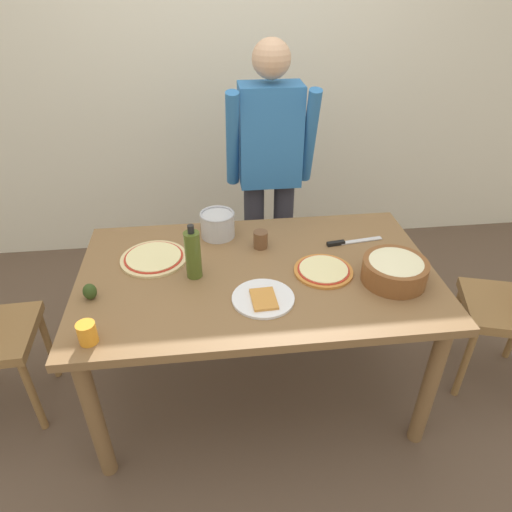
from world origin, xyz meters
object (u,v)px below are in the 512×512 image
object	(u,v)px
plate_with_slice	(263,298)
popcorn_bowl	(395,269)
steel_pot	(218,224)
dining_table	(257,287)
olive_oil_bottle	(193,254)
pizza_raw_on_board	(154,258)
cup_small_brown	(261,239)
avocado	(90,291)
chef_knife	(348,242)
pizza_cooked_on_tray	(323,270)
person_cook	(270,168)
cup_orange	(87,333)

from	to	relation	value
plate_with_slice	popcorn_bowl	world-z (taller)	popcorn_bowl
steel_pot	plate_with_slice	bearing A→B (deg)	-73.59
dining_table	olive_oil_bottle	distance (m)	0.35
pizza_raw_on_board	cup_small_brown	bearing A→B (deg)	5.88
avocado	popcorn_bowl	bearing A→B (deg)	-1.13
plate_with_slice	avocado	size ratio (longest dim) A/B	3.71
chef_knife	avocado	world-z (taller)	avocado
pizza_raw_on_board	steel_pot	world-z (taller)	steel_pot
pizza_cooked_on_tray	steel_pot	size ratio (longest dim) A/B	1.53
pizza_cooked_on_tray	steel_pot	distance (m)	0.59
cup_small_brown	chef_knife	xyz separation A→B (m)	(0.43, -0.02, -0.04)
popcorn_bowl	cup_small_brown	size ratio (longest dim) A/B	3.29
person_cook	steel_pot	world-z (taller)	person_cook
popcorn_bowl	steel_pot	size ratio (longest dim) A/B	1.61
dining_table	avocado	bearing A→B (deg)	-170.99
dining_table	pizza_cooked_on_tray	bearing A→B (deg)	-7.78
pizza_raw_on_board	cup_orange	world-z (taller)	cup_orange
olive_oil_bottle	pizza_raw_on_board	bearing A→B (deg)	141.56
plate_with_slice	chef_knife	xyz separation A→B (m)	(0.47, 0.40, -0.00)
person_cook	popcorn_bowl	distance (m)	0.99
dining_table	olive_oil_bottle	bearing A→B (deg)	179.85
cup_small_brown	chef_knife	world-z (taller)	cup_small_brown
cup_small_brown	pizza_cooked_on_tray	bearing A→B (deg)	-43.81
steel_pot	cup_small_brown	distance (m)	0.24
chef_knife	cup_orange	bearing A→B (deg)	-153.75
steel_pot	dining_table	bearing A→B (deg)	-64.56
pizza_raw_on_board	popcorn_bowl	size ratio (longest dim) A/B	1.11
cup_small_brown	popcorn_bowl	bearing A→B (deg)	-32.24
pizza_cooked_on_tray	olive_oil_bottle	distance (m)	0.59
pizza_cooked_on_tray	avocado	distance (m)	1.01
person_cook	pizza_raw_on_board	world-z (taller)	person_cook
pizza_cooked_on_tray	chef_knife	world-z (taller)	pizza_cooked_on_tray
steel_pot	cup_small_brown	xyz separation A→B (m)	(0.20, -0.13, -0.02)
dining_table	cup_orange	bearing A→B (deg)	-150.74
dining_table	steel_pot	size ratio (longest dim) A/B	9.22
dining_table	popcorn_bowl	bearing A→B (deg)	-13.33
chef_knife	popcorn_bowl	bearing A→B (deg)	-71.67
dining_table	avocado	size ratio (longest dim) A/B	22.86
person_cook	olive_oil_bottle	world-z (taller)	person_cook
pizza_raw_on_board	steel_pot	bearing A→B (deg)	31.05
popcorn_bowl	cup_orange	distance (m)	1.27
pizza_cooked_on_tray	cup_small_brown	size ratio (longest dim) A/B	3.12
dining_table	pizza_raw_on_board	world-z (taller)	pizza_raw_on_board
dining_table	plate_with_slice	distance (m)	0.23
cup_small_brown	olive_oil_bottle	bearing A→B (deg)	-147.63
person_cook	cup_orange	xyz separation A→B (m)	(-0.83, -1.13, -0.14)
popcorn_bowl	cup_small_brown	distance (m)	0.64
plate_with_slice	cup_small_brown	xyz separation A→B (m)	(0.04, 0.41, 0.03)
dining_table	avocado	xyz separation A→B (m)	(-0.71, -0.11, 0.13)
plate_with_slice	steel_pot	xyz separation A→B (m)	(-0.16, 0.54, 0.06)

